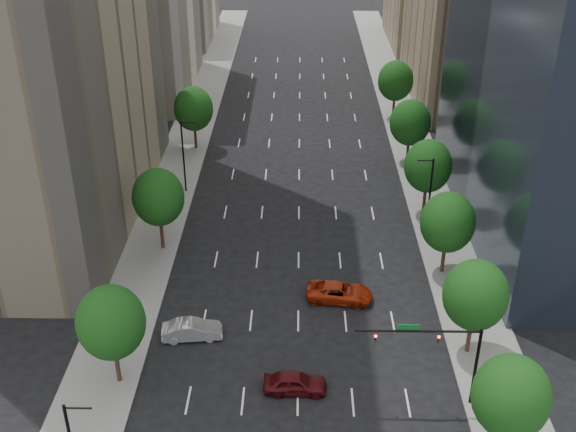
# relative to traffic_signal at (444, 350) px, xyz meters

# --- Properties ---
(sidewalk_left) EXTENTS (6.00, 200.00, 0.15)m
(sidewalk_left) POSITION_rel_traffic_signal_xyz_m (-26.03, 30.00, -5.10)
(sidewalk_left) COLOR slate
(sidewalk_left) RESTS_ON ground
(sidewalk_right) EXTENTS (6.00, 200.00, 0.15)m
(sidewalk_right) POSITION_rel_traffic_signal_xyz_m (4.97, 30.00, -5.10)
(sidewalk_right) COLOR slate
(sidewalk_right) RESTS_ON ground
(parking_tan_right) EXTENTS (14.00, 30.00, 30.00)m
(parking_tan_right) POSITION_rel_traffic_signal_xyz_m (14.47, 70.00, 9.83)
(parking_tan_right) COLOR #8C7759
(parking_tan_right) RESTS_ON ground
(filler_right) EXTENTS (14.00, 26.00, 16.00)m
(filler_right) POSITION_rel_traffic_signal_xyz_m (14.47, 103.00, 2.83)
(filler_right) COLOR #8C7759
(filler_right) RESTS_ON ground
(tree_right_0) EXTENTS (5.20, 5.20, 8.39)m
(tree_right_0) POSITION_rel_traffic_signal_xyz_m (3.47, -5.00, 0.22)
(tree_right_0) COLOR #382316
(tree_right_0) RESTS_ON ground
(tree_right_1) EXTENTS (5.20, 5.20, 8.75)m
(tree_right_1) POSITION_rel_traffic_signal_xyz_m (3.47, 6.00, 0.58)
(tree_right_1) COLOR #382316
(tree_right_1) RESTS_ON ground
(tree_right_2) EXTENTS (5.20, 5.20, 8.61)m
(tree_right_2) POSITION_rel_traffic_signal_xyz_m (3.47, 18.00, 0.43)
(tree_right_2) COLOR #382316
(tree_right_2) RESTS_ON ground
(tree_right_3) EXTENTS (5.20, 5.20, 8.89)m
(tree_right_3) POSITION_rel_traffic_signal_xyz_m (3.47, 30.00, 0.72)
(tree_right_3) COLOR #382316
(tree_right_3) RESTS_ON ground
(tree_right_4) EXTENTS (5.20, 5.20, 8.46)m
(tree_right_4) POSITION_rel_traffic_signal_xyz_m (3.47, 44.00, 0.29)
(tree_right_4) COLOR #382316
(tree_right_4) RESTS_ON ground
(tree_right_5) EXTENTS (5.20, 5.20, 8.75)m
(tree_right_5) POSITION_rel_traffic_signal_xyz_m (3.47, 60.00, 0.58)
(tree_right_5) COLOR #382316
(tree_right_5) RESTS_ON ground
(tree_left_0) EXTENTS (5.20, 5.20, 8.75)m
(tree_left_0) POSITION_rel_traffic_signal_xyz_m (-24.53, 2.00, 0.58)
(tree_left_0) COLOR #382316
(tree_left_0) RESTS_ON ground
(tree_left_1) EXTENTS (5.20, 5.20, 8.97)m
(tree_left_1) POSITION_rel_traffic_signal_xyz_m (-24.53, 22.00, 0.79)
(tree_left_1) COLOR #382316
(tree_left_1) RESTS_ON ground
(tree_left_2) EXTENTS (5.20, 5.20, 8.68)m
(tree_left_2) POSITION_rel_traffic_signal_xyz_m (-24.53, 48.00, 0.50)
(tree_left_2) COLOR #382316
(tree_left_2) RESTS_ON ground
(streetlight_rn) EXTENTS (1.70, 0.20, 9.00)m
(streetlight_rn) POSITION_rel_traffic_signal_xyz_m (2.91, 25.00, -0.33)
(streetlight_rn) COLOR black
(streetlight_rn) RESTS_ON ground
(streetlight_ln) EXTENTS (1.70, 0.20, 9.00)m
(streetlight_ln) POSITION_rel_traffic_signal_xyz_m (-23.96, 35.00, -0.33)
(streetlight_ln) COLOR black
(streetlight_ln) RESTS_ON ground
(traffic_signal) EXTENTS (9.12, 0.40, 7.38)m
(traffic_signal) POSITION_rel_traffic_signal_xyz_m (0.00, 0.00, 0.00)
(traffic_signal) COLOR black
(traffic_signal) RESTS_ON ground
(car_maroon) EXTENTS (4.94, 2.02, 1.68)m
(car_maroon) POSITION_rel_traffic_signal_xyz_m (-10.74, 1.13, -4.33)
(car_maroon) COLOR #430B0E
(car_maroon) RESTS_ON ground
(car_silver) EXTENTS (5.29, 2.39, 1.68)m
(car_silver) POSITION_rel_traffic_signal_xyz_m (-19.53, 7.50, -4.33)
(car_silver) COLOR #9C9CA1
(car_silver) RESTS_ON ground
(car_red_far) EXTENTS (6.36, 3.53, 1.68)m
(car_red_far) POSITION_rel_traffic_signal_xyz_m (-6.77, 13.23, -4.33)
(car_red_far) COLOR #98230B
(car_red_far) RESTS_ON ground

